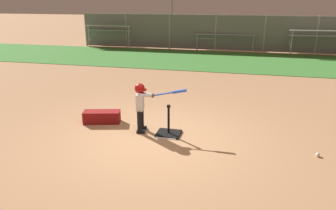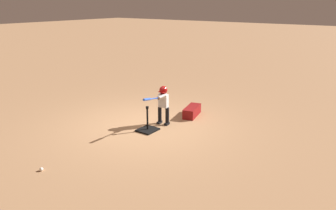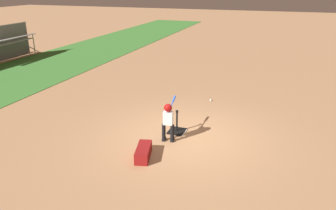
# 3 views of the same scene
# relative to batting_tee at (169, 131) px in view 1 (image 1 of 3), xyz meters

# --- Properties ---
(ground_plane) EXTENTS (90.00, 90.00, 0.00)m
(ground_plane) POSITION_rel_batting_tee_xyz_m (-0.22, -0.31, -0.07)
(ground_plane) COLOR #AD7F56
(grass_outfield_strip) EXTENTS (56.00, 5.12, 0.02)m
(grass_outfield_strip) POSITION_rel_batting_tee_xyz_m (-0.22, 8.84, -0.07)
(grass_outfield_strip) COLOR #3D7F33
(grass_outfield_strip) RESTS_ON ground_plane
(backstop_fence) EXTENTS (15.38, 0.08, 1.92)m
(backstop_fence) POSITION_rel_batting_tee_xyz_m (-0.22, 11.80, 0.93)
(backstop_fence) COLOR #9E9EA3
(backstop_fence) RESTS_ON ground_plane
(home_plate) EXTENTS (0.45, 0.45, 0.02)m
(home_plate) POSITION_rel_batting_tee_xyz_m (-0.00, -0.03, -0.06)
(home_plate) COLOR white
(home_plate) RESTS_ON ground_plane
(batting_tee) EXTENTS (0.51, 0.46, 0.66)m
(batting_tee) POSITION_rel_batting_tee_xyz_m (0.00, 0.00, 0.00)
(batting_tee) COLOR black
(batting_tee) RESTS_ON ground_plane
(batter_child) EXTENTS (1.10, 0.35, 1.08)m
(batter_child) POSITION_rel_batting_tee_xyz_m (-0.59, 0.05, 0.61)
(batter_child) COLOR black
(batter_child) RESTS_ON ground_plane
(baseball) EXTENTS (0.07, 0.07, 0.07)m
(baseball) POSITION_rel_batting_tee_xyz_m (2.91, -0.35, -0.04)
(baseball) COLOR white
(baseball) RESTS_ON ground_plane
(bleachers_far_left) EXTENTS (2.78, 2.58, 1.28)m
(bleachers_far_left) POSITION_rel_batting_tee_xyz_m (-6.34, 12.44, 0.55)
(bleachers_far_left) COLOR #ADAFB7
(bleachers_far_left) RESTS_ON ground_plane
(bleachers_far_right) EXTENTS (3.29, 1.99, 0.93)m
(bleachers_far_right) POSITION_rel_batting_tee_xyz_m (0.28, 12.50, 0.38)
(bleachers_far_right) COLOR #ADAFB7
(bleachers_far_right) RESTS_ON ground_plane
(bleachers_right_center) EXTENTS (4.10, 2.64, 1.28)m
(bleachers_right_center) POSITION_rel_batting_tee_xyz_m (5.40, 12.26, 0.55)
(bleachers_right_center) COLOR #ADAFB7
(bleachers_right_center) RESTS_ON ground_plane
(equipment_bag) EXTENTS (0.89, 0.52, 0.28)m
(equipment_bag) POSITION_rel_batting_tee_xyz_m (-1.68, 0.32, 0.07)
(equipment_bag) COLOR maroon
(equipment_bag) RESTS_ON ground_plane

